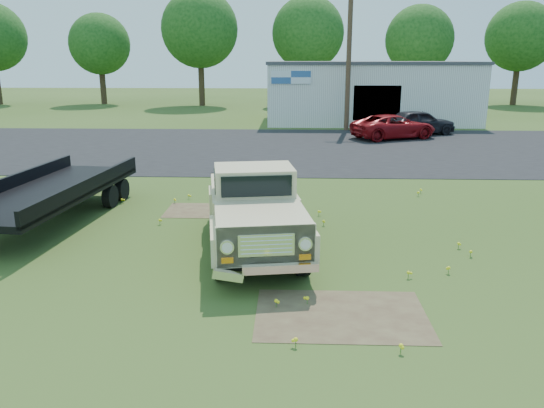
{
  "coord_description": "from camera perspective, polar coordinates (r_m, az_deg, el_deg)",
  "views": [
    {
      "loc": [
        0.61,
        -11.5,
        4.36
      ],
      "look_at": [
        0.13,
        1.0,
        0.92
      ],
      "focal_mm": 35.0,
      "sensor_mm": 36.0,
      "label": 1
    }
  ],
  "objects": [
    {
      "name": "commercial_building",
      "position": [
        38.93,
        10.36,
        11.84
      ],
      "size": [
        14.2,
        8.2,
        4.15
      ],
      "color": "beige",
      "rests_on": "ground"
    },
    {
      "name": "treeline_f",
      "position": [
        57.18,
        25.18,
        15.96
      ],
      "size": [
        6.4,
        6.4,
        9.52
      ],
      "color": "#3D2B1B",
      "rests_on": "ground"
    },
    {
      "name": "asphalt_lot",
      "position": [
        26.86,
        0.86,
        6.06
      ],
      "size": [
        90.0,
        14.0,
        0.02
      ],
      "primitive_type": "cube",
      "color": "black",
      "rests_on": "ground"
    },
    {
      "name": "utility_pole_mid",
      "position": [
        33.67,
        8.27,
        15.67
      ],
      "size": [
        1.6,
        0.3,
        9.0
      ],
      "color": "#412C1E",
      "rests_on": "ground"
    },
    {
      "name": "treeline_e",
      "position": [
        51.79,
        15.55,
        16.67
      ],
      "size": [
        6.08,
        6.08,
        9.04
      ],
      "color": "#3D2B1B",
      "rests_on": "ground"
    },
    {
      "name": "treeline_c",
      "position": [
        51.78,
        -7.78,
        18.12
      ],
      "size": [
        7.04,
        7.04,
        10.47
      ],
      "color": "#3D2B1B",
      "rests_on": "ground"
    },
    {
      "name": "red_pickup",
      "position": [
        30.67,
        12.96,
        8.09
      ],
      "size": [
        5.25,
        3.91,
        1.32
      ],
      "primitive_type": "imported",
      "rotation": [
        0.0,
        0.0,
        1.98
      ],
      "color": "maroon",
      "rests_on": "ground"
    },
    {
      "name": "dark_sedan",
      "position": [
        32.62,
        15.5,
        8.46
      ],
      "size": [
        4.61,
        3.07,
        1.46
      ],
      "primitive_type": "imported",
      "rotation": [
        0.0,
        0.0,
        1.92
      ],
      "color": "black",
      "rests_on": "ground"
    },
    {
      "name": "flatbed_trailer",
      "position": [
        15.72,
        -22.85,
        1.72
      ],
      "size": [
        3.04,
        7.32,
        1.94
      ],
      "primitive_type": null,
      "rotation": [
        0.0,
        0.0,
        -0.1
      ],
      "color": "black",
      "rests_on": "ground"
    },
    {
      "name": "dirt_patch_a",
      "position": [
        9.59,
        7.44,
        -11.78
      ],
      "size": [
        3.0,
        2.0,
        0.01
      ],
      "primitive_type": "cube",
      "color": "brown",
      "rests_on": "ground"
    },
    {
      "name": "ground",
      "position": [
        12.31,
        -0.79,
        -5.34
      ],
      "size": [
        140.0,
        140.0,
        0.0
      ],
      "primitive_type": "plane",
      "color": "#334B18",
      "rests_on": "ground"
    },
    {
      "name": "dirt_patch_b",
      "position": [
        15.83,
        -7.38,
        -0.71
      ],
      "size": [
        2.2,
        1.6,
        0.01
      ],
      "primitive_type": "cube",
      "color": "brown",
      "rests_on": "ground"
    },
    {
      "name": "vintage_pickup_truck",
      "position": [
        12.33,
        -1.93,
        -0.44
      ],
      "size": [
        2.98,
        5.76,
        1.99
      ],
      "primitive_type": null,
      "rotation": [
        0.0,
        0.0,
        0.16
      ],
      "color": "tan",
      "rests_on": "ground"
    },
    {
      "name": "treeline_b",
      "position": [
        55.71,
        -18.06,
        16.03
      ],
      "size": [
        5.76,
        5.76,
        8.57
      ],
      "color": "#3D2B1B",
      "rests_on": "ground"
    },
    {
      "name": "treeline_d",
      "position": [
        52.06,
        3.9,
        17.86
      ],
      "size": [
        6.72,
        6.72,
        10.0
      ],
      "color": "#3D2B1B",
      "rests_on": "ground"
    }
  ]
}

